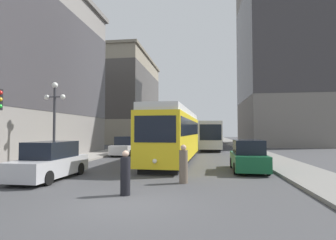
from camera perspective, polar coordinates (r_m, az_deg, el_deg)
name	(u,v)px	position (r m, az deg, el deg)	size (l,w,h in m)	color
ground_plane	(126,204)	(9.00, -8.94, -17.39)	(200.00, 200.00, 0.00)	#424244
sidewalk_left	(149,143)	(49.46, -4.17, -5.00)	(2.94, 120.00, 0.15)	gray
sidewalk_right	(235,144)	(48.67, 14.12, -4.98)	(2.94, 120.00, 0.15)	gray
streetcar	(175,134)	(20.65, 1.55, -3.04)	(3.17, 14.22, 3.89)	black
transit_bus	(209,134)	(35.13, 8.85, -3.00)	(2.60, 12.63, 3.45)	black
parked_car_left_near	(50,162)	(14.39, -23.90, -8.14)	(1.93, 4.66, 1.82)	black
parked_car_left_mid	(126,147)	(26.06, -8.95, -5.65)	(2.04, 4.37, 1.82)	black
parked_car_right_far	(248,157)	(16.34, 16.80, -7.53)	(1.98, 4.36, 1.82)	black
pedestrian_crossing_near	(125,174)	(10.04, -9.11, -11.40)	(0.36, 0.36, 1.63)	black
pedestrian_crossing_far	(183,165)	(12.15, 3.33, -9.63)	(0.39, 0.39, 1.72)	#6B5B4C
lamp_post_left_near	(54,111)	(18.30, -23.12, 1.88)	(1.41, 0.36, 5.28)	#333338
building_left_corner	(119,99)	(59.03, -10.41, 4.45)	(13.90, 23.70, 18.15)	gray
building_left_midblock	(4,67)	(28.80, -31.64, 9.55)	(13.15, 17.52, 15.83)	gray
building_right_corner	(277,52)	(50.86, 22.24, 13.35)	(11.85, 18.74, 30.99)	slate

